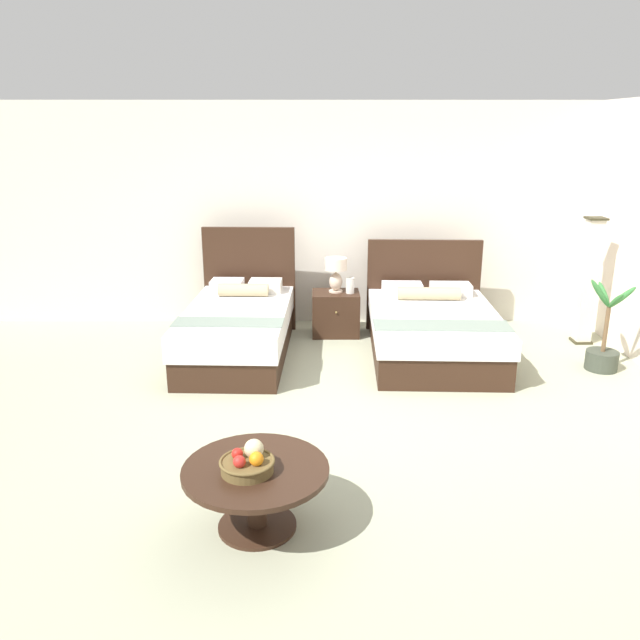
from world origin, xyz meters
TOP-DOWN VIEW (x-y plane):
  - ground_plane at (0.00, 0.00)m, footprint 10.35×9.34m
  - wall_back at (0.00, 2.87)m, footprint 10.35×0.12m
  - bed_near_window at (-1.09, 1.51)m, footprint 1.21×2.17m
  - bed_near_corner at (1.10, 1.50)m, footprint 1.47×2.12m
  - nightstand at (0.03, 2.25)m, footprint 0.58×0.48m
  - table_lamp at (0.03, 2.27)m, footprint 0.27×0.27m
  - vase at (0.20, 2.21)m, footprint 0.10×0.10m
  - coffee_table at (-0.60, -1.75)m, footprint 0.93×0.93m
  - fruit_bowl at (-0.64, -1.79)m, footprint 0.35×0.35m
  - floor_lamp_corner at (2.98, 1.92)m, footprint 0.21×0.21m
  - potted_palm at (2.83, 1.02)m, footprint 0.50×0.59m

SIDE VIEW (x-z plane):
  - ground_plane at x=0.00m, z-range -0.02..0.00m
  - potted_palm at x=2.83m, z-range -0.27..0.74m
  - nightstand at x=0.03m, z-range 0.00..0.54m
  - bed_near_corner at x=1.10m, z-range -0.28..0.88m
  - bed_near_window at x=-1.09m, z-range -0.33..0.98m
  - coffee_table at x=-0.60m, z-range 0.11..0.55m
  - fruit_bowl at x=-0.64m, z-range 0.41..0.59m
  - vase at x=0.20m, z-range 0.54..0.73m
  - floor_lamp_corner at x=2.98m, z-range 0.00..1.50m
  - table_lamp at x=0.03m, z-range 0.59..1.02m
  - wall_back at x=0.00m, z-range 0.00..2.80m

